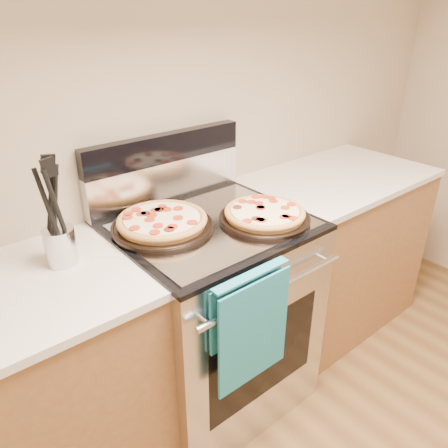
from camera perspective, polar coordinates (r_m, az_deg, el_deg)
wall_back at (r=1.90m, az=-8.79°, el=15.59°), size 4.00×0.00×4.00m
range_body at (r=2.01m, az=-1.62°, el=-11.93°), size 0.76×0.68×0.90m
oven_window at (r=1.82m, az=5.20°, el=-16.94°), size 0.56×0.01×0.40m
cooktop at (r=1.76m, az=-1.81°, el=-0.14°), size 0.76×0.68×0.02m
backsplash_lower at (r=1.96m, az=-7.49°, el=5.63°), size 0.76×0.06×0.18m
backsplash_upper at (r=1.91m, az=-7.75°, el=9.84°), size 0.76×0.06×0.12m
oven_handle at (r=1.58m, az=6.75°, el=-8.44°), size 0.70×0.03×0.03m
dish_towel at (r=1.57m, az=3.42°, el=-13.07°), size 0.32×0.05×0.42m
foil_sheet at (r=1.74m, az=-1.21°, el=-0.10°), size 0.70×0.55×0.01m
cabinet_left at (r=1.80m, az=-26.78°, el=-21.75°), size 1.00×0.62×0.88m
cabinet_right at (r=2.57m, az=13.58°, el=-3.63°), size 1.00×0.62×0.88m
countertop_right at (r=2.38m, az=14.73°, el=5.88°), size 1.02×0.64×0.03m
pepperoni_pizza_back at (r=1.70m, az=-8.06°, el=0.20°), size 0.47×0.47×0.05m
pepperoni_pizza_front at (r=1.76m, az=5.34°, el=1.23°), size 0.48×0.48×0.05m
utensil_crock at (r=1.58m, az=-20.56°, el=-2.72°), size 0.13×0.13×0.13m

